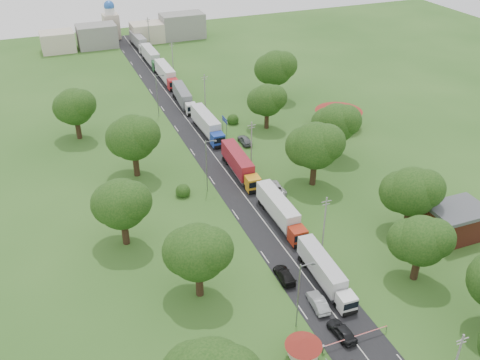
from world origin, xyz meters
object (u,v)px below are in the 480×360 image
car_lane_mid (318,302)px  info_sign (225,122)px  truck_0 (325,272)px  boom_barrier (346,340)px  guard_booth (303,347)px  car_lane_front (342,331)px

car_lane_mid → info_sign: bearing=-91.6°
info_sign → truck_0: info_sign is taller
boom_barrier → truck_0: 11.37m
guard_booth → truck_0: size_ratio=0.32×
boom_barrier → car_lane_mid: car_lane_mid is taller
guard_booth → car_lane_mid: 9.26m
info_sign → truck_0: 49.25m
info_sign → guard_booth: bearing=-101.7°
truck_0 → car_lane_mid: size_ratio=2.93×
boom_barrier → guard_booth: 5.98m
guard_booth → truck_0: (8.93, 10.88, -0.18)m
car_lane_front → boom_barrier: bearing=71.3°
guard_booth → car_lane_front: (6.20, 1.50, -1.38)m
info_sign → car_lane_mid: 53.44m
boom_barrier → truck_0: (3.09, 10.88, 1.10)m
guard_booth → car_lane_front: bearing=13.6°
guard_booth → car_lane_mid: (5.89, 7.00, -1.40)m
info_sign → car_lane_front: (-6.20, -58.50, -2.22)m
car_lane_front → car_lane_mid: 5.51m
guard_booth → truck_0: truck_0 is taller
guard_booth → car_lane_front: 6.53m
info_sign → truck_0: bearing=-94.0°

